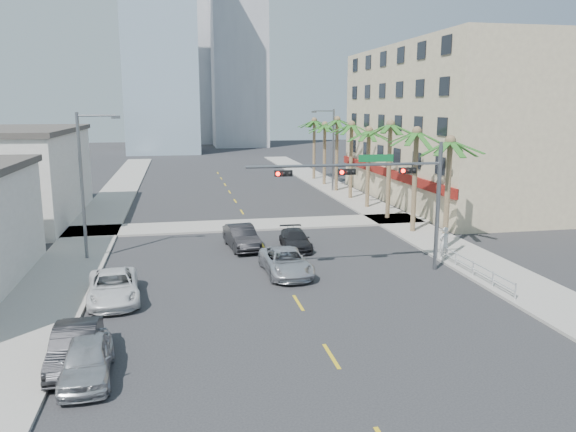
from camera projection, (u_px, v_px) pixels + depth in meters
The scene contains 28 objects.
ground at pixel (318, 336), 23.29m from camera, with size 260.00×260.00×0.00m, color #262628.
sidewalk_right at pixel (403, 224), 44.80m from camera, with size 4.00×120.00×0.15m, color gray.
sidewalk_left at pixel (88, 237), 40.26m from camera, with size 4.00×120.00×0.15m, color gray.
sidewalk_cross at pixel (251, 225), 44.45m from camera, with size 80.00×4.00×0.15m, color gray.
building_right at pixel (462, 125), 54.87m from camera, with size 15.25×28.00×15.00m.
building_left_far at pixel (4, 177), 45.86m from camera, with size 11.00×18.00×7.20m, color beige.
tower_far_left at pixel (160, 28), 108.57m from camera, with size 14.00×14.00×48.00m, color #99B2C6.
tower_far_right at pixel (238, 11), 125.06m from camera, with size 12.00×12.00×60.00m, color #ADADB2.
tower_far_center at pixel (184, 58), 138.97m from camera, with size 16.00×16.00×42.00m, color #ADADB2.
traffic_signal_mast at pixel (386, 185), 31.06m from camera, with size 11.12×0.54×7.20m.
palm_tree_0 at pixel (450, 142), 35.66m from camera, with size 4.80×4.80×7.80m.
palm_tree_1 at pixel (417, 133), 40.60m from camera, with size 4.80×4.80×8.16m.
palm_tree_2 at pixel (390, 126), 45.54m from camera, with size 4.80×4.80×8.52m.
palm_tree_3 at pixel (369, 131), 50.68m from camera, with size 4.80×4.80×7.80m.
palm_tree_4 at pixel (352, 125), 55.62m from camera, with size 4.80×4.80×8.16m.
palm_tree_5 at pixel (337, 120), 60.55m from camera, with size 4.80×4.80×8.52m.
palm_tree_6 at pixel (325, 125), 65.70m from camera, with size 4.80×4.80×7.80m.
palm_tree_7 at pixel (314, 121), 70.63m from camera, with size 4.80×4.80×8.16m.
streetlight_left at pixel (85, 179), 33.71m from camera, with size 2.55×0.25×9.00m.
streetlight_right at pixel (331, 146), 60.97m from camera, with size 2.55×0.25×9.00m.
guardrail at pixel (473, 266), 30.88m from camera, with size 0.08×8.08×1.00m.
car_parked_near at pixel (87, 359), 19.49m from camera, with size 1.70×4.22×1.44m, color silver.
car_parked_mid at pixel (75, 347), 20.48m from camera, with size 1.55×4.45×1.47m, color black.
car_parked_far at pixel (113, 287), 27.29m from camera, with size 2.37×5.14×1.43m, color white.
car_lane_left at pixel (241, 237), 37.30m from camera, with size 1.65×4.74×1.56m, color black.
car_lane_center at pixel (286, 262), 31.60m from camera, with size 2.38×5.17×1.44m, color silver.
car_lane_right at pixel (295, 240), 37.25m from camera, with size 1.76×4.33×1.26m, color black.
pedestrian at pixel (444, 243), 34.19m from camera, with size 0.72×0.48×1.99m, color silver.
Camera 1 is at (-5.46, -21.23, 9.40)m, focal length 35.00 mm.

